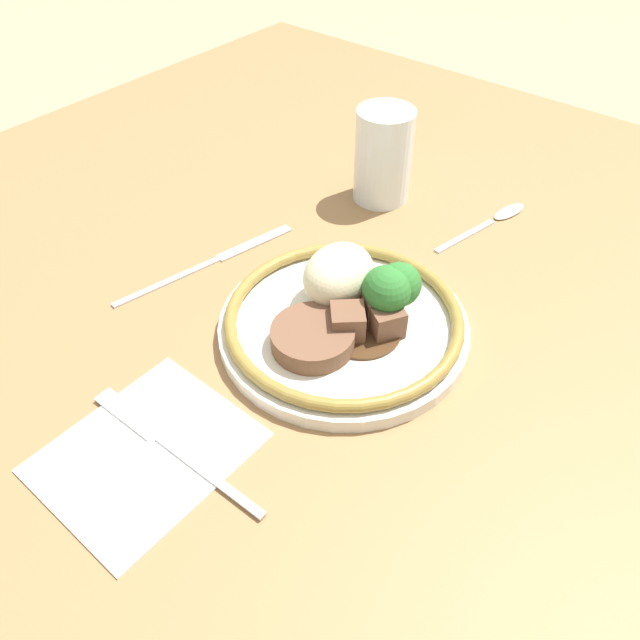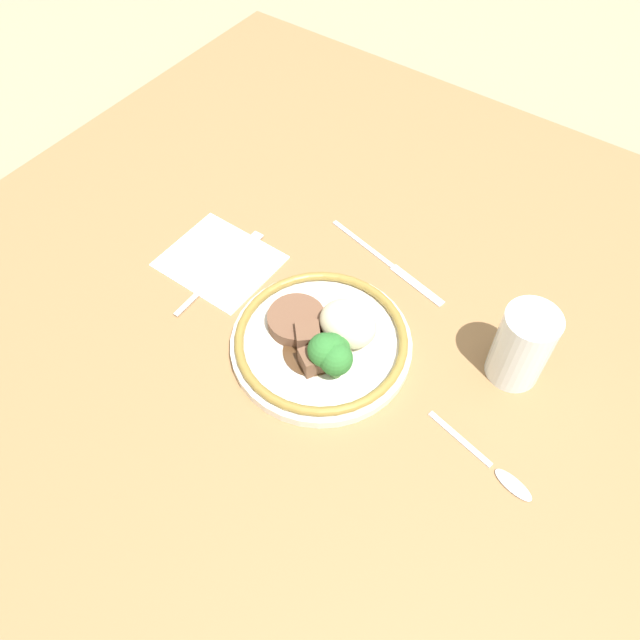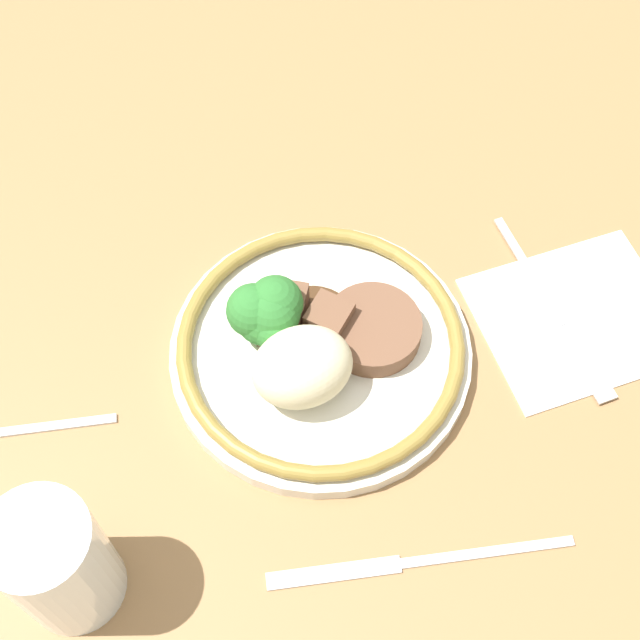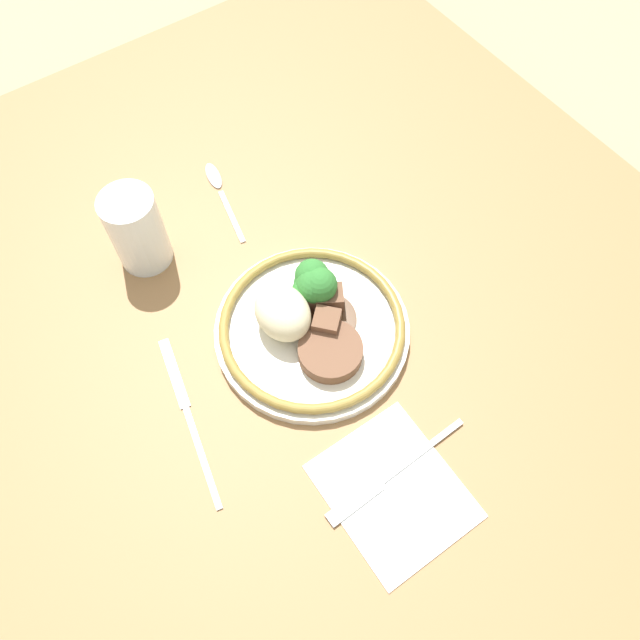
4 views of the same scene
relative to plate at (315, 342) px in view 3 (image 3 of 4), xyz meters
name	(u,v)px [view 3 (image 3 of 4)]	position (x,y,z in m)	size (l,w,h in m)	color
ground_plane	(342,431)	(0.00, 0.05, -0.06)	(8.00, 8.00, 0.00)	#998466
dining_table	(343,422)	(0.00, 0.05, -0.04)	(1.22, 1.15, 0.04)	olive
napkin	(576,318)	(-0.21, 0.04, -0.02)	(0.16, 0.13, 0.00)	white
plate	(315,342)	(0.00, 0.00, 0.00)	(0.23, 0.23, 0.07)	silver
juice_glass	(60,566)	(0.21, 0.11, 0.03)	(0.07, 0.07, 0.11)	yellow
fork	(561,323)	(-0.19, 0.04, -0.02)	(0.02, 0.19, 0.00)	silver
knife	(409,563)	(-0.01, 0.18, -0.02)	(0.21, 0.06, 0.00)	silver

